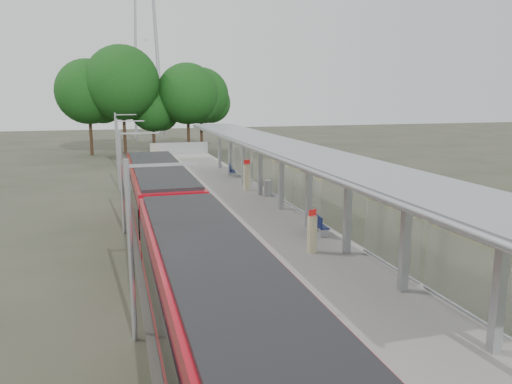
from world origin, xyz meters
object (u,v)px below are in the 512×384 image
info_pillar_near (312,234)px  info_pillar_far (247,177)px  litter_bin (268,188)px  bench_far (231,170)px  bench_mid (318,224)px  train (177,233)px

info_pillar_near → info_pillar_far: bearing=66.9°
info_pillar_near → litter_bin: 11.11m
bench_far → info_pillar_far: size_ratio=0.73×
bench_mid → info_pillar_near: info_pillar_near is taller
info_pillar_near → litter_bin: info_pillar_near is taller
train → bench_far: size_ratio=19.11×
train → info_pillar_far: bearing=64.4°
bench_far → info_pillar_near: 19.02m
info_pillar_near → info_pillar_far: size_ratio=0.87×
bench_far → litter_bin: 8.00m
bench_far → train: bearing=-99.4°
train → info_pillar_far: size_ratio=13.89×
bench_far → info_pillar_near: info_pillar_near is taller
info_pillar_far → litter_bin: (0.69, -2.35, -0.36)m
train → litter_bin: bearing=56.8°
info_pillar_near → info_pillar_far: info_pillar_far is taller
bench_mid → bench_far: 16.68m
train → bench_far: train is taller
train → bench_mid: 6.74m
bench_far → info_pillar_near: bearing=-83.8°
bench_mid → info_pillar_near: (-1.25, -2.30, 0.27)m
bench_mid → litter_bin: bearing=89.6°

